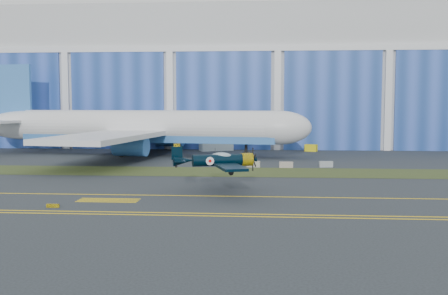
# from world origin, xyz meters

# --- Properties ---
(ground) EXTENTS (260.00, 260.00, 0.00)m
(ground) POSITION_xyz_m (0.00, 0.00, 0.00)
(ground) COLOR #2B3136
(ground) RESTS_ON ground
(grass_median) EXTENTS (260.00, 10.00, 0.02)m
(grass_median) POSITION_xyz_m (0.00, 14.00, 0.02)
(grass_median) COLOR #475128
(grass_median) RESTS_ON ground
(hangar) EXTENTS (220.00, 45.70, 30.00)m
(hangar) POSITION_xyz_m (0.00, 71.79, 14.96)
(hangar) COLOR silver
(hangar) RESTS_ON ground
(taxiway_centreline) EXTENTS (200.00, 0.20, 0.02)m
(taxiway_centreline) POSITION_xyz_m (0.00, -5.00, 0.01)
(taxiway_centreline) COLOR yellow
(taxiway_centreline) RESTS_ON ground
(edge_line_near) EXTENTS (80.00, 0.20, 0.02)m
(edge_line_near) POSITION_xyz_m (0.00, -14.50, 0.01)
(edge_line_near) COLOR yellow
(edge_line_near) RESTS_ON ground
(edge_line_far) EXTENTS (80.00, 0.20, 0.02)m
(edge_line_far) POSITION_xyz_m (0.00, -13.50, 0.01)
(edge_line_far) COLOR yellow
(edge_line_far) RESTS_ON ground
(hold_short_ladder) EXTENTS (6.00, 2.40, 0.02)m
(hold_short_ladder) POSITION_xyz_m (-18.00, -8.10, 0.01)
(hold_short_ladder) COLOR yellow
(hold_short_ladder) RESTS_ON ground
(guard_board_left) EXTENTS (1.20, 0.15, 0.35)m
(guard_board_left) POSITION_xyz_m (-22.00, -12.00, 0.17)
(guard_board_left) COLOR yellow
(guard_board_left) RESTS_ON ground
(warbird) EXTENTS (13.49, 14.92, 3.70)m
(warbird) POSITION_xyz_m (-7.71, -2.39, 3.43)
(warbird) COLOR black
(warbird) RESTS_ON ground
(jetliner) EXTENTS (74.45, 65.89, 23.33)m
(jetliner) POSITION_xyz_m (-24.14, 36.69, 11.66)
(jetliner) COLOR silver
(jetliner) RESTS_ON ground
(shipping_container) EXTENTS (6.99, 5.04, 2.81)m
(shipping_container) POSITION_xyz_m (-12.26, 46.62, 1.41)
(shipping_container) COLOR silver
(shipping_container) RESTS_ON ground
(tug) EXTENTS (2.70, 2.18, 1.37)m
(tug) POSITION_xyz_m (6.63, 46.33, 0.68)
(tug) COLOR yellow
(tug) RESTS_ON ground
(barrier_a) EXTENTS (2.05, 0.78, 0.90)m
(barrier_a) POSITION_xyz_m (-4.28, 19.63, 0.45)
(barrier_a) COLOR gray
(barrier_a) RESTS_ON ground
(barrier_b) EXTENTS (2.02, 0.66, 0.90)m
(barrier_b) POSITION_xyz_m (0.54, 19.23, 0.45)
(barrier_b) COLOR gray
(barrier_b) RESTS_ON ground
(barrier_c) EXTENTS (2.06, 0.82, 0.90)m
(barrier_c) POSITION_xyz_m (6.49, 20.37, 0.45)
(barrier_c) COLOR gray
(barrier_c) RESTS_ON ground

